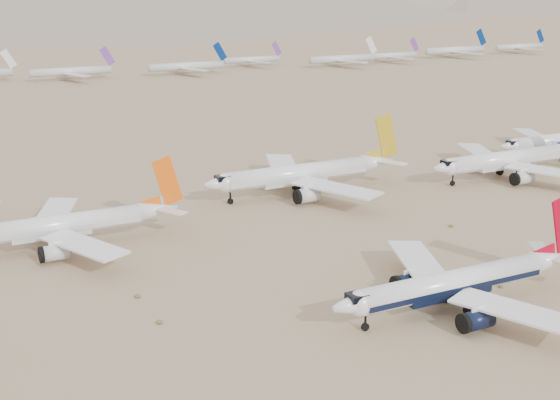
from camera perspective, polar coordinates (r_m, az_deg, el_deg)
ground at (r=119.37m, az=7.64°, el=-8.69°), size 7000.00×7000.00×0.00m
main_airliner at (r=123.99m, az=13.16°, el=-5.84°), size 44.62×43.58×15.74m
row2_navy_widebody at (r=207.42m, az=16.54°, el=2.88°), size 47.25×46.20×16.81m
row2_gold_tail at (r=183.72m, az=1.84°, el=1.95°), size 49.02×47.94×17.45m
row2_orange_tail at (r=152.73m, az=-15.42°, el=-1.78°), size 43.91×42.95×15.66m
distant_storage_row at (r=405.68m, az=-12.98°, el=9.28°), size 624.10×61.98×15.05m
desert_scrub at (r=101.89m, az=16.21°, el=-13.65°), size 261.14×121.67×0.63m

